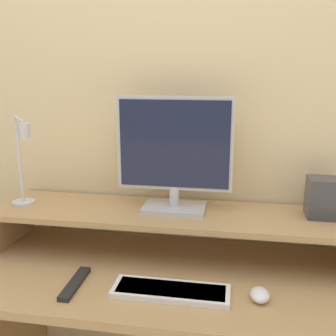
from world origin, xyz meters
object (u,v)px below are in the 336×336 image
keyboard (171,291)px  router_dock (324,198)px  mouse (260,295)px  monitor (174,153)px  desk_lamp (22,165)px  remote_control (75,283)px

keyboard → router_dock: bearing=32.5°
router_dock → mouse: (-0.23, -0.31, -0.22)m
monitor → keyboard: monitor is taller
monitor → desk_lamp: bearing=-171.2°
keyboard → mouse: mouse is taller
desk_lamp → mouse: bearing=-12.9°
desk_lamp → mouse: size_ratio=4.38×
mouse → remote_control: 0.59m
router_dock → remote_control: size_ratio=0.73×
router_dock → mouse: bearing=-126.6°
desk_lamp → remote_control: desk_lamp is taller
router_dock → keyboard: (-0.50, -0.32, -0.23)m
router_dock → mouse: router_dock is taller
monitor → router_dock: bearing=2.5°
monitor → desk_lamp: (-0.55, -0.09, -0.05)m
keyboard → remote_control: 0.31m
monitor → mouse: 0.56m
router_dock → mouse: size_ratio=1.80×
keyboard → mouse: bearing=2.5°
desk_lamp → remote_control: (0.27, -0.21, -0.33)m
mouse → remote_control: (-0.59, -0.02, -0.01)m
monitor → remote_control: size_ratio=2.15×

